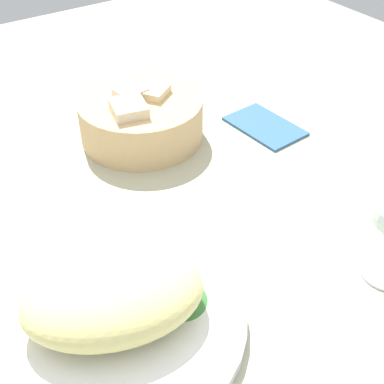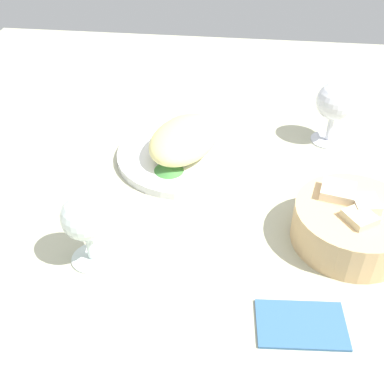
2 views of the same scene
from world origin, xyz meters
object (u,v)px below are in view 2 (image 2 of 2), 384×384
object	(u,v)px
wine_glass_near	(85,220)
wine_glass_far	(335,104)
folded_napkin	(301,323)
bread_basket	(352,224)
plate	(184,155)

from	to	relation	value
wine_glass_near	wine_glass_far	bearing A→B (deg)	134.36
wine_glass_far	folded_napkin	world-z (taller)	wine_glass_far
wine_glass_far	folded_napkin	xyz separation A→B (cm)	(43.11, -7.44, -7.44)
folded_napkin	bread_basket	bearing A→B (deg)	60.20
plate	wine_glass_near	xyz separation A→B (cm)	(26.25, -9.66, 6.64)
plate	wine_glass_far	distance (cm)	28.84
plate	folded_napkin	world-z (taller)	plate
bread_basket	wine_glass_far	bearing A→B (deg)	-179.54
bread_basket	folded_napkin	xyz separation A→B (cm)	(16.05, -7.66, -2.79)
wine_glass_near	wine_glass_far	xyz separation A→B (cm)	(-35.30, 36.09, 0.51)
bread_basket	wine_glass_near	bearing A→B (deg)	-77.22
plate	wine_glass_near	distance (cm)	28.75
wine_glass_far	wine_glass_near	bearing A→B (deg)	-45.64
wine_glass_near	wine_glass_far	world-z (taller)	wine_glass_far
bread_basket	wine_glass_far	size ratio (longest dim) A/B	1.42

